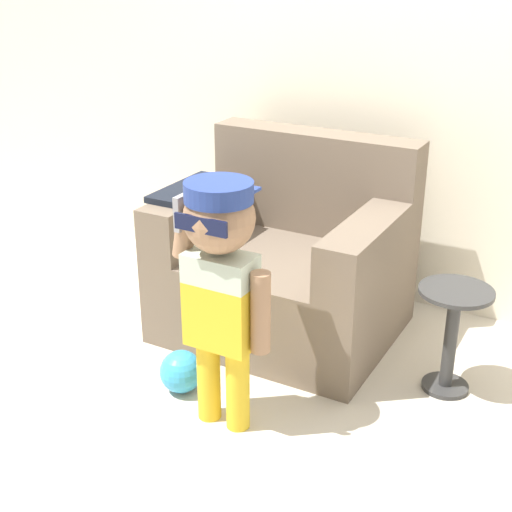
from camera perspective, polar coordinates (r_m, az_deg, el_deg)
ground_plane at (r=3.54m, az=5.52°, el=-6.19°), size 10.00×10.00×0.00m
wall_back at (r=3.66m, az=10.15°, el=16.07°), size 10.00×0.05×2.60m
armchair at (r=3.46m, az=2.52°, el=-0.65°), size 1.08×0.87×0.93m
person_child at (r=2.60m, az=-2.82°, el=-1.08°), size 0.41×0.31×1.00m
side_table at (r=3.08m, az=15.39°, el=-5.71°), size 0.31×0.31×0.47m
toy_ball at (r=3.08m, az=-6.01°, el=-9.18°), size 0.18×0.18×0.18m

